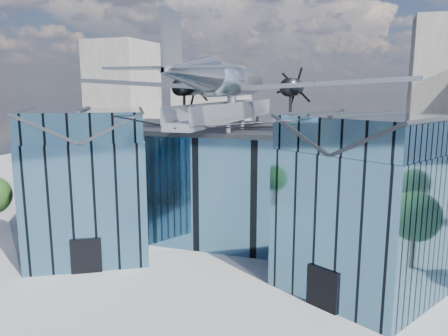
% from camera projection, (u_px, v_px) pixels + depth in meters
% --- Properties ---
extents(ground_plane, '(120.00, 120.00, 0.00)m').
position_uv_depth(ground_plane, '(216.00, 264.00, 33.71)').
color(ground_plane, gray).
extents(museum, '(32.88, 24.50, 17.60)m').
position_uv_depth(museum, '(238.00, 179.00, 38.16)').
color(museum, teal).
rests_on(museum, ground).
extents(bg_towers, '(77.00, 24.50, 26.00)m').
position_uv_depth(bg_towers, '(316.00, 107.00, 78.64)').
color(bg_towers, gray).
rests_on(bg_towers, ground).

